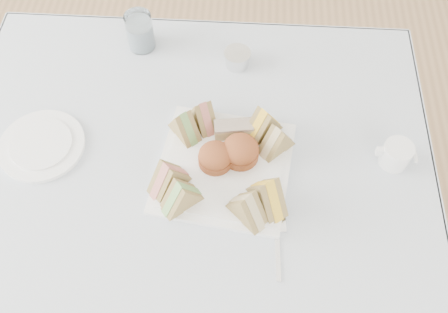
# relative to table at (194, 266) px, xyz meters

# --- Properties ---
(floor) EXTENTS (4.00, 4.00, 0.00)m
(floor) POSITION_rel_table_xyz_m (0.00, 0.00, -0.37)
(floor) COLOR #9E7751
(floor) RESTS_ON ground
(table) EXTENTS (0.90, 0.90, 0.74)m
(table) POSITION_rel_table_xyz_m (0.00, 0.00, 0.00)
(table) COLOR brown
(table) RESTS_ON floor
(tablecloth) EXTENTS (1.02, 1.02, 0.01)m
(tablecloth) POSITION_rel_table_xyz_m (0.00, 0.00, 0.37)
(tablecloth) COLOR #ADB9C5
(tablecloth) RESTS_ON table
(serving_plate) EXTENTS (0.30, 0.30, 0.01)m
(serving_plate) POSITION_rel_table_xyz_m (0.07, 0.08, 0.38)
(serving_plate) COLOR white
(serving_plate) RESTS_ON tablecloth
(sandwich_fl_a) EXTENTS (0.09, 0.09, 0.08)m
(sandwich_fl_a) POSITION_rel_table_xyz_m (-0.03, 0.03, 0.43)
(sandwich_fl_a) COLOR #937C54
(sandwich_fl_a) RESTS_ON serving_plate
(sandwich_fl_b) EXTENTS (0.09, 0.08, 0.07)m
(sandwich_fl_b) POSITION_rel_table_xyz_m (-0.00, -0.01, 0.43)
(sandwich_fl_b) COLOR #937C54
(sandwich_fl_b) RESTS_ON serving_plate
(sandwich_fr_a) EXTENTS (0.09, 0.10, 0.08)m
(sandwich_fr_a) POSITION_rel_table_xyz_m (0.16, 0.00, 0.43)
(sandwich_fr_a) COLOR #937C54
(sandwich_fr_a) RESTS_ON serving_plate
(sandwich_fr_b) EXTENTS (0.09, 0.09, 0.08)m
(sandwich_fr_b) POSITION_rel_table_xyz_m (0.12, -0.03, 0.43)
(sandwich_fr_b) COLOR #937C54
(sandwich_fr_b) RESTS_ON serving_plate
(sandwich_bl_a) EXTENTS (0.08, 0.09, 0.07)m
(sandwich_bl_a) POSITION_rel_table_xyz_m (-0.01, 0.16, 0.42)
(sandwich_bl_a) COLOR #937C54
(sandwich_bl_a) RESTS_ON serving_plate
(sandwich_bl_b) EXTENTS (0.07, 0.09, 0.07)m
(sandwich_bl_b) POSITION_rel_table_xyz_m (0.02, 0.18, 0.42)
(sandwich_bl_b) COLOR #937C54
(sandwich_bl_b) RESTS_ON serving_plate
(sandwich_br_a) EXTENTS (0.08, 0.08, 0.07)m
(sandwich_br_a) POSITION_rel_table_xyz_m (0.18, 0.13, 0.42)
(sandwich_br_a) COLOR #937C54
(sandwich_br_a) RESTS_ON serving_plate
(sandwich_br_b) EXTENTS (0.09, 0.09, 0.08)m
(sandwich_br_b) POSITION_rel_table_xyz_m (0.15, 0.17, 0.43)
(sandwich_br_b) COLOR #937C54
(sandwich_br_b) RESTS_ON serving_plate
(scone_left) EXTENTS (0.08, 0.08, 0.05)m
(scone_left) POSITION_rel_table_xyz_m (0.06, 0.09, 0.41)
(scone_left) COLOR #9A4D2A
(scone_left) RESTS_ON serving_plate
(scone_right) EXTENTS (0.08, 0.08, 0.05)m
(scone_right) POSITION_rel_table_xyz_m (0.11, 0.10, 0.41)
(scone_right) COLOR #9A4D2A
(scone_right) RESTS_ON serving_plate
(pastry_slice) EXTENTS (0.09, 0.04, 0.04)m
(pastry_slice) POSITION_rel_table_xyz_m (0.09, 0.16, 0.41)
(pastry_slice) COLOR tan
(pastry_slice) RESTS_ON serving_plate
(side_plate) EXTENTS (0.19, 0.19, 0.01)m
(side_plate) POSITION_rel_table_xyz_m (-0.31, 0.11, 0.38)
(side_plate) COLOR white
(side_plate) RESTS_ON tablecloth
(water_glass) EXTENTS (0.07, 0.07, 0.09)m
(water_glass) POSITION_rel_table_xyz_m (-0.15, 0.42, 0.42)
(water_glass) COLOR white
(water_glass) RESTS_ON tablecloth
(tea_strainer) EXTENTS (0.08, 0.08, 0.04)m
(tea_strainer) POSITION_rel_table_xyz_m (0.09, 0.37, 0.39)
(tea_strainer) COLOR silver
(tea_strainer) RESTS_ON tablecloth
(knife) EXTENTS (0.03, 0.18, 0.00)m
(knife) POSITION_rel_table_xyz_m (0.19, 0.03, 0.38)
(knife) COLOR silver
(knife) RESTS_ON tablecloth
(fork) EXTENTS (0.02, 0.16, 0.00)m
(fork) POSITION_rel_table_xyz_m (0.18, -0.07, 0.38)
(fork) COLOR silver
(fork) RESTS_ON tablecloth
(creamer_jug) EXTENTS (0.06, 0.06, 0.05)m
(creamer_jug) POSITION_rel_table_xyz_m (0.42, 0.12, 0.40)
(creamer_jug) COLOR white
(creamer_jug) RESTS_ON tablecloth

